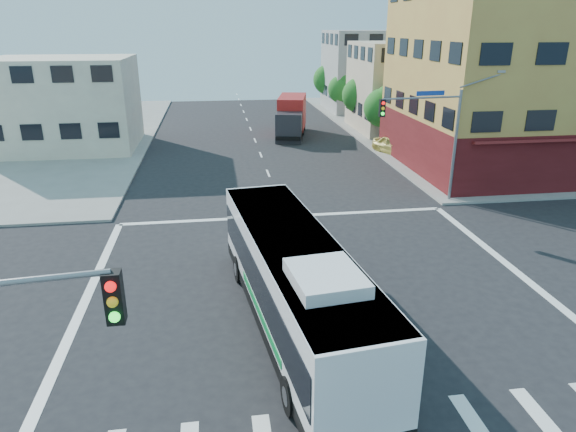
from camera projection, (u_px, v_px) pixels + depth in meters
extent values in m
plane|color=black|center=(316.00, 295.00, 21.52)|extent=(120.00, 120.00, 0.00)
cube|color=gray|center=(557.00, 123.00, 58.63)|extent=(50.00, 50.00, 0.15)
cube|color=#B99642|center=(529.00, 76.00, 38.90)|extent=(18.00, 15.00, 14.00)
cube|color=#581416|center=(519.00, 141.00, 40.65)|extent=(18.09, 15.08, 4.00)
cube|color=#BCAA8F|center=(413.00, 87.00, 53.75)|extent=(12.00, 10.00, 9.00)
cube|color=gray|center=(374.00, 71.00, 66.56)|extent=(12.00, 10.00, 10.00)
cube|color=beige|center=(65.00, 104.00, 45.66)|extent=(12.00, 10.00, 8.00)
cylinder|color=slate|center=(455.00, 147.00, 31.75)|extent=(0.18, 0.18, 7.00)
cylinder|color=slate|center=(422.00, 98.00, 30.10)|extent=(5.01, 0.62, 0.12)
cube|color=black|center=(382.00, 108.00, 29.71)|extent=(0.32, 0.30, 1.00)
sphere|color=#FF0C0C|center=(383.00, 103.00, 29.45)|extent=(0.20, 0.20, 0.20)
sphere|color=yellow|center=(383.00, 108.00, 29.55)|extent=(0.20, 0.20, 0.20)
sphere|color=#19FF33|center=(383.00, 114.00, 29.66)|extent=(0.20, 0.20, 0.20)
cube|color=navy|center=(431.00, 93.00, 30.13)|extent=(1.80, 0.22, 0.28)
cube|color=gray|center=(501.00, 71.00, 30.75)|extent=(0.50, 0.22, 0.14)
cube|color=black|center=(114.00, 297.00, 9.06)|extent=(0.32, 0.30, 1.00)
sphere|color=#FF0C0C|center=(110.00, 287.00, 8.79)|extent=(0.20, 0.20, 0.20)
sphere|color=yellow|center=(113.00, 302.00, 8.90)|extent=(0.20, 0.20, 0.20)
sphere|color=#19FF33|center=(115.00, 317.00, 9.00)|extent=(0.20, 0.20, 0.20)
cylinder|color=#3C2216|center=(381.00, 133.00, 48.72)|extent=(0.28, 0.28, 1.92)
sphere|color=#1A5919|center=(383.00, 108.00, 47.89)|extent=(3.60, 3.60, 3.60)
sphere|color=#1A5919|center=(389.00, 98.00, 47.35)|extent=(2.52, 2.52, 2.52)
cylinder|color=#3C2216|center=(359.00, 119.00, 56.13)|extent=(0.28, 0.28, 1.99)
sphere|color=#1A5919|center=(360.00, 95.00, 55.25)|extent=(3.80, 3.80, 3.80)
sphere|color=#1A5919|center=(364.00, 86.00, 54.69)|extent=(2.66, 2.66, 2.66)
cylinder|color=#3C2216|center=(341.00, 108.00, 63.57)|extent=(0.28, 0.28, 1.89)
sphere|color=#1A5919|center=(342.00, 89.00, 62.76)|extent=(3.40, 3.40, 3.40)
sphere|color=#1A5919|center=(346.00, 82.00, 62.24)|extent=(2.38, 2.38, 2.38)
cylinder|color=#3C2216|center=(327.00, 99.00, 70.96)|extent=(0.28, 0.28, 2.03)
sphere|color=#1A5919|center=(328.00, 80.00, 70.05)|extent=(4.00, 4.00, 4.00)
sphere|color=#1A5919|center=(331.00, 72.00, 69.47)|extent=(2.80, 2.80, 2.80)
cube|color=black|center=(294.00, 313.00, 18.95)|extent=(4.42, 13.56, 0.50)
cube|color=white|center=(295.00, 281.00, 18.48)|extent=(4.40, 13.53, 3.16)
cube|color=black|center=(295.00, 276.00, 18.41)|extent=(4.41, 13.14, 1.38)
cube|color=black|center=(257.00, 217.00, 24.40)|extent=(2.59, 0.38, 1.49)
cube|color=#E5590C|center=(256.00, 194.00, 24.04)|extent=(2.11, 0.31, 0.31)
cube|color=white|center=(295.00, 242.00, 17.95)|extent=(4.32, 13.26, 0.13)
cube|color=white|center=(326.00, 278.00, 14.85)|extent=(2.26, 2.66, 0.40)
cube|color=#027E32|center=(260.00, 313.00, 17.91)|extent=(0.76, 6.05, 0.31)
cube|color=#027E32|center=(336.00, 302.00, 18.61)|extent=(0.76, 6.05, 0.31)
cylinder|color=black|center=(239.00, 269.00, 22.49)|extent=(0.47, 1.18, 1.15)
cylinder|color=#99999E|center=(236.00, 269.00, 22.45)|extent=(0.11, 0.58, 0.58)
cylinder|color=black|center=(297.00, 262.00, 23.13)|extent=(0.47, 1.18, 1.15)
cylinder|color=#99999E|center=(300.00, 262.00, 23.17)|extent=(0.11, 0.58, 0.58)
cylinder|color=black|center=(290.00, 396.00, 14.80)|extent=(0.47, 1.18, 1.15)
cylinder|color=#99999E|center=(285.00, 397.00, 14.76)|extent=(0.11, 0.58, 0.58)
cylinder|color=black|center=(375.00, 380.00, 15.44)|extent=(0.47, 1.18, 1.15)
cylinder|color=#99999E|center=(380.00, 379.00, 15.48)|extent=(0.11, 0.58, 0.58)
cube|color=#222227|center=(289.00, 128.00, 49.18)|extent=(2.92, 2.84, 2.78)
cube|color=black|center=(288.00, 125.00, 48.08)|extent=(2.21, 0.58, 1.07)
cube|color=#A91B19|center=(292.00, 112.00, 52.67)|extent=(3.82, 6.40, 3.21)
cube|color=black|center=(291.00, 130.00, 52.05)|extent=(4.18, 8.86, 0.32)
cylinder|color=black|center=(278.00, 136.00, 49.76)|extent=(0.53, 1.11, 1.07)
cylinder|color=black|center=(301.00, 136.00, 49.59)|extent=(0.53, 1.11, 1.07)
cylinder|color=black|center=(281.00, 130.00, 52.65)|extent=(0.53, 1.11, 1.07)
cylinder|color=black|center=(302.00, 130.00, 52.48)|extent=(0.53, 1.11, 1.07)
cylinder|color=black|center=(283.00, 125.00, 55.15)|extent=(0.53, 1.11, 1.07)
cylinder|color=black|center=(304.00, 125.00, 54.98)|extent=(0.53, 1.11, 1.07)
imported|color=#E3D061|center=(395.00, 146.00, 44.40)|extent=(3.46, 5.02, 1.59)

